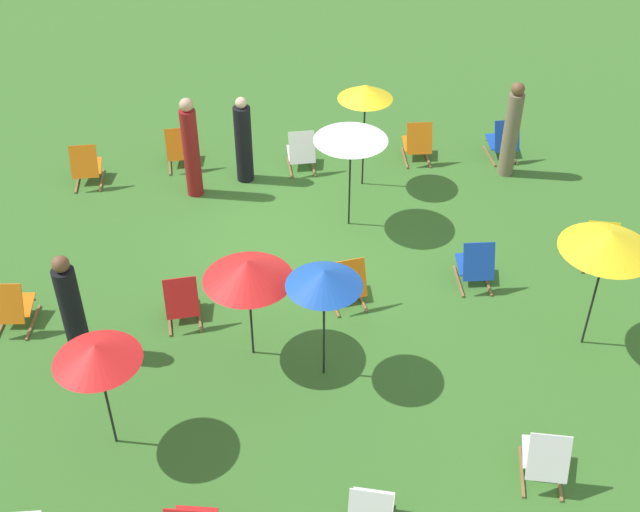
# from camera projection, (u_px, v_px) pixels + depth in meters

# --- Properties ---
(ground_plane) EXTENTS (40.00, 40.00, 0.00)m
(ground_plane) POSITION_uv_depth(u_px,v_px,m) (311.00, 237.00, 13.83)
(ground_plane) COLOR #386B28
(deckchair_0) EXTENTS (0.55, 0.81, 0.83)m
(deckchair_0) POSITION_uv_depth(u_px,v_px,m) (12.00, 307.00, 11.83)
(deckchair_0) COLOR olive
(deckchair_0) RESTS_ON ground
(deckchair_1) EXTENTS (0.58, 0.82, 0.83)m
(deckchair_1) POSITION_uv_depth(u_px,v_px,m) (347.00, 283.00, 12.27)
(deckchair_1) COLOR olive
(deckchair_1) RESTS_ON ground
(deckchair_3) EXTENTS (0.51, 0.78, 0.83)m
(deckchair_3) POSITION_uv_depth(u_px,v_px,m) (180.00, 149.00, 15.42)
(deckchair_3) COLOR olive
(deckchair_3) RESTS_ON ground
(deckchair_4) EXTENTS (0.52, 0.79, 0.83)m
(deckchair_4) POSITION_uv_depth(u_px,v_px,m) (417.00, 143.00, 15.59)
(deckchair_4) COLOR olive
(deckchair_4) RESTS_ON ground
(deckchair_6) EXTENTS (0.53, 0.79, 0.83)m
(deckchair_6) POSITION_uv_depth(u_px,v_px,m) (182.00, 301.00, 11.93)
(deckchair_6) COLOR olive
(deckchair_6) RESTS_ON ground
(deckchair_8) EXTENTS (0.66, 0.86, 0.83)m
(deckchair_8) POSITION_uv_depth(u_px,v_px,m) (599.00, 244.00, 13.04)
(deckchair_8) COLOR olive
(deckchair_8) RESTS_ON ground
(deckchair_9) EXTENTS (0.52, 0.79, 0.83)m
(deckchair_9) POSITION_uv_depth(u_px,v_px,m) (475.00, 265.00, 12.61)
(deckchair_9) COLOR olive
(deckchair_9) RESTS_ON ground
(deckchair_11) EXTENTS (0.65, 0.86, 0.83)m
(deckchair_11) POSITION_uv_depth(u_px,v_px,m) (545.00, 458.00, 9.68)
(deckchair_11) COLOR olive
(deckchair_11) RESTS_ON ground
(deckchair_12) EXTENTS (0.49, 0.77, 0.83)m
(deckchair_12) POSITION_uv_depth(u_px,v_px,m) (301.00, 152.00, 15.32)
(deckchair_12) COLOR olive
(deckchair_12) RESTS_ON ground
(deckchair_13) EXTENTS (0.49, 0.77, 0.83)m
(deckchair_13) POSITION_uv_depth(u_px,v_px,m) (503.00, 141.00, 15.66)
(deckchair_13) COLOR olive
(deckchair_13) RESTS_ON ground
(deckchair_14) EXTENTS (0.48, 0.76, 0.83)m
(deckchair_14) POSITION_uv_depth(u_px,v_px,m) (86.00, 166.00, 14.92)
(deckchair_14) COLOR olive
(deckchair_14) RESTS_ON ground
(umbrella_0) EXTENTS (0.99, 0.99, 1.80)m
(umbrella_0) POSITION_uv_depth(u_px,v_px,m) (324.00, 278.00, 10.29)
(umbrella_0) COLOR black
(umbrella_0) RESTS_ON ground
(umbrella_1) EXTENTS (0.96, 0.96, 1.98)m
(umbrella_1) POSITION_uv_depth(u_px,v_px,m) (365.00, 92.00, 14.02)
(umbrella_1) COLOR black
(umbrella_1) RESTS_ON ground
(umbrella_2) EXTENTS (1.04, 1.04, 1.67)m
(umbrella_2) POSITION_uv_depth(u_px,v_px,m) (96.00, 353.00, 9.41)
(umbrella_2) COLOR black
(umbrella_2) RESTS_ON ground
(umbrella_3) EXTENTS (1.22, 1.22, 1.64)m
(umbrella_3) POSITION_uv_depth(u_px,v_px,m) (248.00, 270.00, 10.71)
(umbrella_3) COLOR black
(umbrella_3) RESTS_ON ground
(umbrella_4) EXTENTS (1.21, 1.21, 1.87)m
(umbrella_4) POSITION_uv_depth(u_px,v_px,m) (351.00, 134.00, 13.06)
(umbrella_4) COLOR black
(umbrella_4) RESTS_ON ground
(umbrella_5) EXTENTS (1.27, 1.27, 1.96)m
(umbrella_5) POSITION_uv_depth(u_px,v_px,m) (609.00, 241.00, 10.68)
(umbrella_5) COLOR black
(umbrella_5) RESTS_ON ground
(person_0) EXTENTS (0.44, 0.44, 1.72)m
(person_0) POSITION_uv_depth(u_px,v_px,m) (72.00, 310.00, 11.11)
(person_0) COLOR black
(person_0) RESTS_ON ground
(person_1) EXTENTS (0.34, 0.34, 1.89)m
(person_1) POSITION_uv_depth(u_px,v_px,m) (191.00, 149.00, 14.33)
(person_1) COLOR maroon
(person_1) RESTS_ON ground
(person_2) EXTENTS (0.38, 0.38, 1.66)m
(person_2) POSITION_uv_depth(u_px,v_px,m) (243.00, 142.00, 14.80)
(person_2) COLOR black
(person_2) RESTS_ON ground
(person_3) EXTENTS (0.41, 0.41, 1.85)m
(person_3) POSITION_uv_depth(u_px,v_px,m) (511.00, 131.00, 14.89)
(person_3) COLOR #72664C
(person_3) RESTS_ON ground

